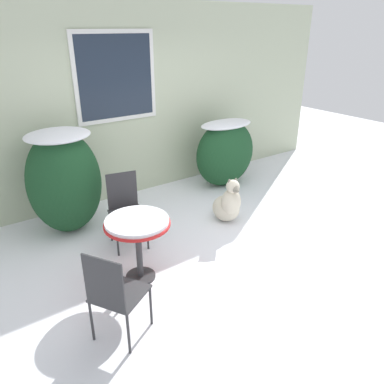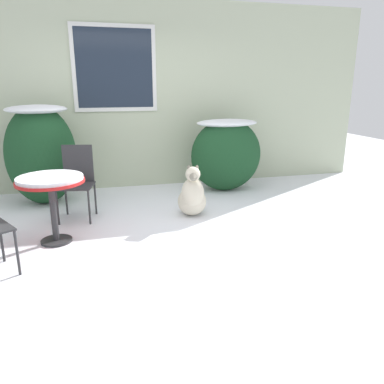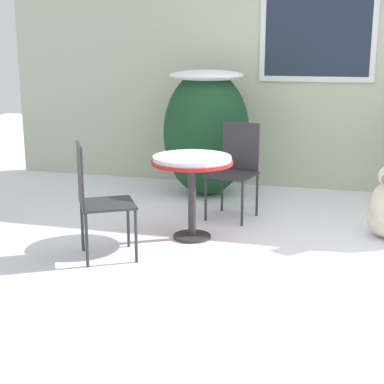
% 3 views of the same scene
% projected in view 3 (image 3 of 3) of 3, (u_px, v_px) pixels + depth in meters
% --- Properties ---
extents(ground_plane, '(16.00, 16.00, 0.00)m').
position_uv_depth(ground_plane, '(319.00, 251.00, 4.80)').
color(ground_plane, white).
extents(house_wall, '(8.00, 0.10, 2.91)m').
position_uv_depth(house_wall, '(338.00, 60.00, 6.50)').
color(house_wall, '#B2BC9E').
rests_on(house_wall, ground_plane).
extents(shrub_left, '(0.95, 0.87, 1.38)m').
position_uv_depth(shrub_left, '(206.00, 130.00, 6.43)').
color(shrub_left, '#194223').
rests_on(shrub_left, ground_plane).
extents(patio_table, '(0.69, 0.69, 0.73)m').
position_uv_depth(patio_table, '(192.00, 169.00, 4.98)').
color(patio_table, '#2D2D30').
rests_on(patio_table, ground_plane).
extents(patio_chair_near_table, '(0.49, 0.49, 0.91)m').
position_uv_depth(patio_chair_near_table, '(235.00, 166.00, 5.66)').
color(patio_chair_near_table, '#2D2D30').
rests_on(patio_chair_near_table, ground_plane).
extents(patio_chair_far_side, '(0.56, 0.56, 0.91)m').
position_uv_depth(patio_chair_far_side, '(97.00, 197.00, 4.54)').
color(patio_chair_far_side, '#2D2D30').
rests_on(patio_chair_far_side, ground_plane).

